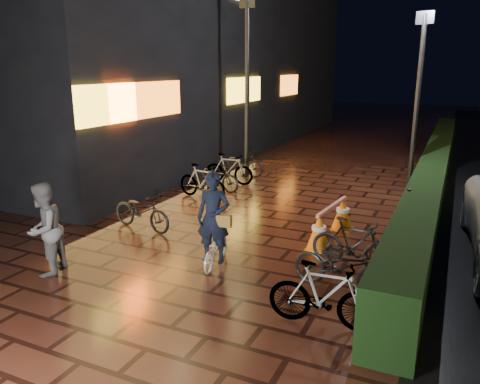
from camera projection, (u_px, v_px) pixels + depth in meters
The scene contains 11 objects.
ground at pixel (212, 261), 8.51m from camera, with size 80.00×80.00×0.00m, color #381911.
hedge at pixel (435, 167), 14.04m from camera, with size 0.70×20.00×1.00m, color black.
bystander_person at pixel (44, 229), 7.81m from camera, with size 0.77×0.60×1.59m, color #5C5C5E.
storefront_block at pixel (147, 42), 21.28m from camera, with size 12.09×22.00×9.00m.
lamp_post_hedge at pixel (418, 98), 12.24m from camera, with size 0.46×0.18×4.77m.
lamp_post_sf at pixel (247, 79), 14.68m from camera, with size 0.52×0.15×5.51m.
cyclist at pixel (214, 232), 8.14m from camera, with size 0.66×1.25×1.72m.
traffic_barrier at pixel (331, 222), 9.53m from camera, with size 0.61×1.81×0.73m.
cart_assembly at pixel (414, 208), 9.82m from camera, with size 0.71×0.76×1.07m.
parked_bikes_storefront at pixel (209, 178), 12.93m from camera, with size 1.88×6.28×0.92m.
parked_bikes_hedge at pixel (341, 266), 7.21m from camera, with size 1.64×2.63×0.92m.
Camera 1 is at (3.79, -6.94, 3.43)m, focal length 35.00 mm.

